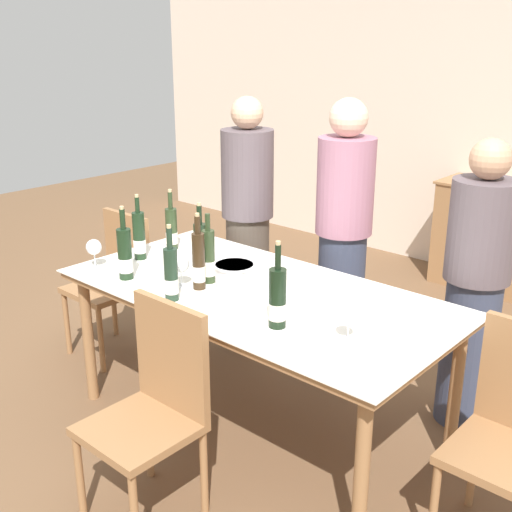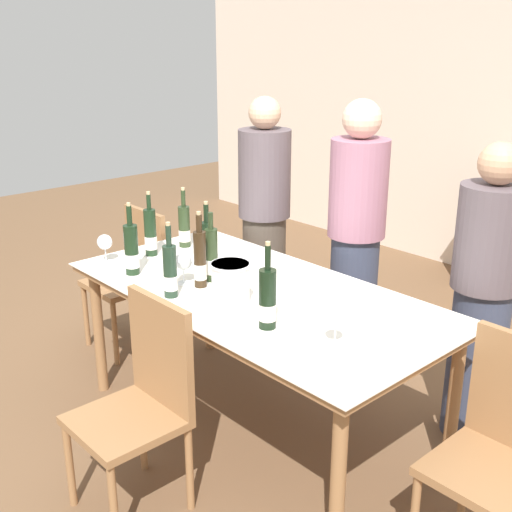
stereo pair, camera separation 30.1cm
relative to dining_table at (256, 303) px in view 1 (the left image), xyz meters
The scene contains 20 objects.
ground_plane 0.71m from the dining_table, ahead, with size 12.00×12.00×0.00m, color brown.
back_wall 3.14m from the dining_table, 90.00° to the left, with size 8.00×0.10×2.80m.
dining_table is the anchor object (origin of this frame).
ice_bucket 0.28m from the dining_table, 75.69° to the right, with size 0.19×0.19×0.21m.
wine_bottle_0 0.35m from the dining_table, 144.30° to the right, with size 0.06×0.06×0.39m.
wine_bottle_1 0.83m from the dining_table, behind, with size 0.07×0.07×0.37m.
wine_bottle_2 0.46m from the dining_table, 122.46° to the right, with size 0.07×0.07×0.37m.
wine_bottle_3 0.46m from the dining_table, 35.73° to the right, with size 0.08×0.08×0.39m.
wine_bottle_4 0.72m from the dining_table, 152.49° to the right, with size 0.07×0.07×0.38m.
wine_bottle_5 0.33m from the dining_table, 164.44° to the right, with size 0.07×0.07×0.36m.
wine_bottle_6 0.84m from the dining_table, 168.74° to the left, with size 0.07×0.07×0.36m.
wine_bottle_7 0.47m from the dining_table, behind, with size 0.07×0.07×0.36m.
wine_glass_0 0.95m from the dining_table, 159.21° to the right, with size 0.08×0.08×0.16m.
wine_glass_1 0.68m from the dining_table, 13.40° to the right, with size 0.08×0.08×0.15m.
wine_glass_2 0.42m from the dining_table, 147.22° to the right, with size 0.09×0.09×0.16m.
chair_left_end 1.30m from the dining_table, behind, with size 0.42×0.42×0.90m.
chair_near_front 0.75m from the dining_table, 84.10° to the right, with size 0.42×0.42×0.94m.
person_host 1.04m from the dining_table, 134.68° to the left, with size 0.33×0.33×1.62m.
person_guest_left 0.84m from the dining_table, 94.06° to the left, with size 0.33×0.33×1.65m.
person_guest_right 1.11m from the dining_table, 46.18° to the left, with size 0.33×0.33×1.52m.
Camera 1 is at (1.94, -2.18, 1.97)m, focal length 45.00 mm.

